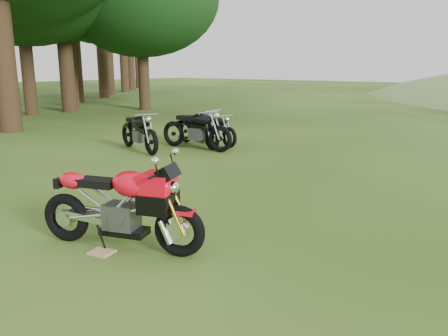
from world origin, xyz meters
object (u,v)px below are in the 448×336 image
Objects in this scene: vintage_moto_a at (139,130)px; vintage_moto_b at (196,128)px; plywood_board at (101,252)px; vintage_moto_c at (215,128)px; vintage_moto_d at (198,127)px; sport_motorcycle at (119,199)px.

vintage_moto_b reaches higher than vintage_moto_a.
plywood_board is 7.48m from vintage_moto_c.
vintage_moto_a reaches higher than vintage_moto_c.
plywood_board is at bearing -39.46° from vintage_moto_d.
sport_motorcycle is 1.00× the size of vintage_moto_a.
vintage_moto_d reaches higher than vintage_moto_c.
plywood_board is 6.52m from vintage_moto_a.
vintage_moto_d is at bearing -105.77° from vintage_moto_c.
vintage_moto_a is at bearing 116.34° from sport_motorcycle.
vintage_moto_a is 1.67m from vintage_moto_d.
vintage_moto_d is at bearing 80.64° from vintage_moto_a.
plywood_board is at bearing -48.91° from vintage_moto_c.
vintage_moto_b is 1.22× the size of vintage_moto_c.
vintage_moto_c is (-3.70, 6.48, 0.46)m from plywood_board.
plywood_board is 0.16× the size of vintage_moto_c.
sport_motorcycle reaches higher than vintage_moto_d.
vintage_moto_b is at bearing 64.54° from vintage_moto_a.
vintage_moto_c is 0.88× the size of vintage_moto_d.
sport_motorcycle is at bearing 74.48° from plywood_board.
vintage_moto_c is at bearing 80.39° from vintage_moto_d.
vintage_moto_b reaches higher than vintage_moto_c.
plywood_board is at bearing -62.67° from vintage_moto_b.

